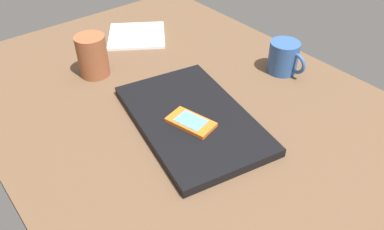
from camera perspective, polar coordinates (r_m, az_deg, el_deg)
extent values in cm
cube|color=brown|center=(86.22, 0.06, -0.02)|extent=(120.00, 80.00, 3.00)
cube|color=black|center=(81.31, 0.00, -0.58)|extent=(38.70, 28.36, 1.91)
cube|color=orange|center=(78.27, -0.17, -1.09)|extent=(10.67, 7.52, 0.83)
cube|color=#5993E0|center=(77.96, -0.17, -0.82)|extent=(6.83, 5.48, 0.14)
cube|color=white|center=(116.08, -8.21, 11.61)|extent=(22.18, 22.22, 0.80)
cylinder|color=#2D518C|center=(99.33, 13.41, 8.38)|extent=(7.39, 7.39, 8.01)
torus|color=#2D518C|center=(97.33, 15.21, 7.39)|extent=(5.39, 0.90, 5.39)
cylinder|color=brown|center=(97.84, -14.57, 8.50)|extent=(7.31, 7.31, 10.41)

